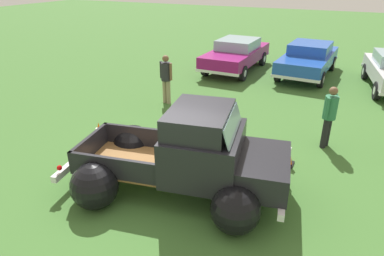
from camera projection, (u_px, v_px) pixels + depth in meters
name	position (u px, v px, depth m)	size (l,w,h in m)	color
ground_plane	(174.00, 189.00, 7.43)	(80.00, 80.00, 0.00)	#3D6B2D
vintage_pickup_truck	(192.00, 161.00, 7.02)	(4.87, 3.36, 1.96)	black
show_car_0	(236.00, 53.00, 15.96)	(2.07, 4.70, 1.43)	black
show_car_1	(308.00, 58.00, 15.12)	(2.21, 4.74, 1.43)	black
spectator_0	(166.00, 76.00, 11.84)	(0.54, 0.40, 1.71)	gray
spectator_2	(329.00, 114.00, 8.83)	(0.43, 0.53, 1.67)	black
lane_cone_0	(287.00, 153.00, 8.25)	(0.36, 0.36, 0.63)	black
lane_cone_1	(99.00, 133.00, 9.24)	(0.36, 0.36, 0.63)	black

